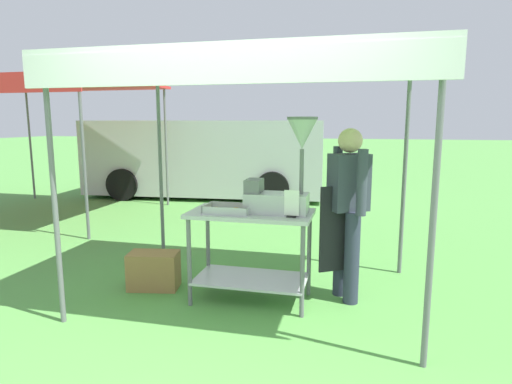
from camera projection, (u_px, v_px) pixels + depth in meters
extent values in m
plane|color=#519342|center=(311.00, 206.00, 8.57)|extent=(70.00, 70.00, 0.00)
cylinder|color=slate|center=(54.00, 196.00, 3.44)|extent=(0.04, 0.04, 2.15)
cylinder|color=slate|center=(433.00, 214.00, 2.78)|extent=(0.04, 0.04, 2.15)
cylinder|color=slate|center=(161.00, 170.00, 5.27)|extent=(0.04, 0.04, 2.15)
cylinder|color=slate|center=(404.00, 177.00, 4.61)|extent=(0.04, 0.04, 2.15)
cube|color=white|center=(255.00, 65.00, 3.85)|extent=(3.06, 2.11, 0.05)
cube|color=white|center=(218.00, 66.00, 2.87)|extent=(3.06, 0.02, 0.24)
cube|color=#B7B7BC|center=(251.00, 213.00, 3.92)|extent=(1.13, 0.60, 0.04)
cube|color=#B7B7BC|center=(251.00, 279.00, 4.02)|extent=(1.04, 0.55, 0.02)
cylinder|color=slate|center=(189.00, 262.00, 3.87)|extent=(0.04, 0.04, 0.82)
cylinder|color=slate|center=(302.00, 272.00, 3.63)|extent=(0.04, 0.04, 0.82)
cylinder|color=slate|center=(208.00, 247.00, 4.35)|extent=(0.04, 0.04, 0.82)
cylinder|color=slate|center=(309.00, 254.00, 4.11)|extent=(0.04, 0.04, 0.82)
cube|color=#B7B7BC|center=(228.00, 212.00, 3.87)|extent=(0.42, 0.27, 0.01)
cube|color=#B7B7BC|center=(224.00, 211.00, 3.74)|extent=(0.42, 0.01, 0.06)
cube|color=#B7B7BC|center=(232.00, 205.00, 3.99)|extent=(0.42, 0.01, 0.06)
cube|color=#B7B7BC|center=(207.00, 207.00, 3.91)|extent=(0.01, 0.27, 0.06)
cube|color=#B7B7BC|center=(250.00, 209.00, 3.82)|extent=(0.01, 0.27, 0.06)
torus|color=gold|center=(216.00, 209.00, 3.93)|extent=(0.08, 0.08, 0.02)
torus|color=gold|center=(225.00, 210.00, 3.87)|extent=(0.10, 0.10, 0.02)
torus|color=gold|center=(246.00, 210.00, 3.88)|extent=(0.10, 0.10, 0.02)
torus|color=gold|center=(234.00, 211.00, 3.84)|extent=(0.08, 0.08, 0.02)
torus|color=gold|center=(238.00, 212.00, 3.77)|extent=(0.09, 0.09, 0.02)
torus|color=gold|center=(236.00, 209.00, 3.90)|extent=(0.09, 0.09, 0.02)
torus|color=gold|center=(216.00, 211.00, 3.83)|extent=(0.09, 0.09, 0.02)
cube|color=#B7B7BC|center=(277.00, 203.00, 3.85)|extent=(0.56, 0.28, 0.18)
cube|color=slate|center=(254.00, 186.00, 3.87)|extent=(0.14, 0.22, 0.12)
cylinder|color=slate|center=(302.00, 172.00, 3.75)|extent=(0.04, 0.04, 0.40)
cone|color=#B7B7BC|center=(302.00, 134.00, 3.70)|extent=(0.25, 0.25, 0.25)
cylinder|color=slate|center=(302.00, 118.00, 3.68)|extent=(0.27, 0.27, 0.02)
cube|color=black|center=(292.00, 216.00, 3.68)|extent=(0.08, 0.05, 0.02)
cube|color=white|center=(292.00, 203.00, 3.66)|extent=(0.13, 0.02, 0.22)
cylinder|color=#2D3347|center=(352.00, 258.00, 3.93)|extent=(0.14, 0.14, 0.86)
cylinder|color=#2D3347|center=(341.00, 252.00, 4.11)|extent=(0.14, 0.14, 0.86)
cube|color=#383D4C|center=(349.00, 182.00, 3.91)|extent=(0.40, 0.37, 0.52)
cube|color=black|center=(336.00, 229.00, 3.94)|extent=(0.28, 0.18, 0.80)
cylinder|color=#383D4C|center=(362.00, 183.00, 3.70)|extent=(0.12, 0.12, 0.58)
cylinder|color=#383D4C|center=(337.00, 177.00, 4.11)|extent=(0.12, 0.12, 0.58)
sphere|color=#DBB28E|center=(350.00, 140.00, 3.85)|extent=(0.22, 0.22, 0.22)
cube|color=olive|center=(154.00, 270.00, 4.31)|extent=(0.53, 0.37, 0.37)
cube|color=#BCBCC1|center=(207.00, 156.00, 9.72)|extent=(5.33, 2.31, 1.60)
cube|color=#1E2833|center=(297.00, 139.00, 9.34)|extent=(0.23, 1.62, 0.70)
cylinder|color=black|center=(282.00, 177.00, 10.47)|extent=(0.70, 0.29, 0.68)
cylinder|color=black|center=(273.00, 188.00, 8.65)|extent=(0.70, 0.29, 0.68)
cylinder|color=black|center=(156.00, 174.00, 10.97)|extent=(0.70, 0.29, 0.68)
cylinder|color=black|center=(123.00, 184.00, 9.15)|extent=(0.70, 0.29, 0.68)
cylinder|color=slate|center=(84.00, 159.00, 5.97)|extent=(0.04, 0.04, 2.29)
cylinder|color=slate|center=(30.00, 146.00, 9.23)|extent=(0.04, 0.04, 2.29)
cylinder|color=slate|center=(166.00, 148.00, 8.49)|extent=(0.04, 0.04, 2.29)
cube|color=red|center=(46.00, 84.00, 7.41)|extent=(3.37, 2.83, 0.05)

